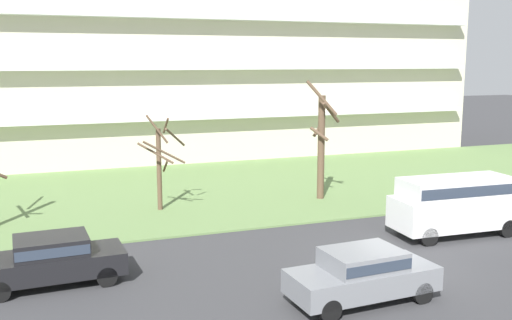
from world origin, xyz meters
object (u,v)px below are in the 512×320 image
Objects in this scene: tree_center at (321,142)px; sedan_black_center_right at (52,258)px; sedan_gray_center_left at (362,273)px; tree_left at (161,162)px; van_white_near_left at (456,201)px.

tree_center is 15.03m from sedan_black_center_right.
tree_center is at bearing 65.87° from sedan_gray_center_left.
sedan_black_center_right is (-4.99, -7.74, -1.50)m from tree_left.
tree_left is 9.33m from sedan_black_center_right.
tree_left is 12.99m from van_white_near_left.
tree_left is 1.02× the size of sedan_gray_center_left.
tree_left is 12.80m from sedan_gray_center_left.
tree_left reaches higher than sedan_gray_center_left.
tree_left is at bearing -125.44° from sedan_black_center_right.
tree_center reaches higher than sedan_gray_center_left.
sedan_black_center_right is at bearing -150.71° from tree_center.
van_white_near_left is at bearing 29.91° from sedan_gray_center_left.
tree_center is 1.35× the size of sedan_black_center_right.
tree_left reaches higher than sedan_black_center_right.
van_white_near_left is (10.39, -7.74, -0.98)m from tree_left.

